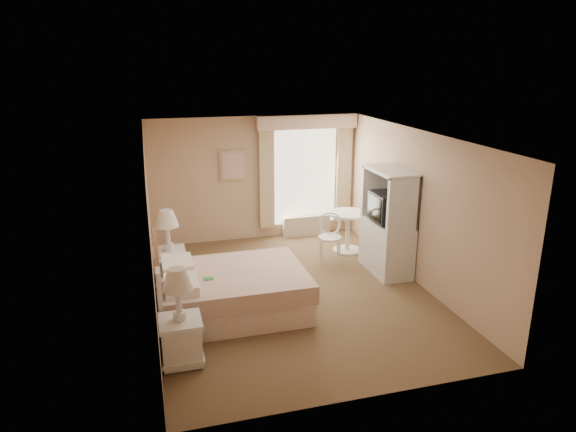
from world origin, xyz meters
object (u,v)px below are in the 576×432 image
object	(u,v)px
nightstand_near	(181,329)
armoire	(388,230)
cafe_chair	(330,233)
round_table	(348,225)
bed	(225,290)
nightstand_far	(170,257)

from	to	relation	value
nightstand_near	armoire	distance (m)	4.14
cafe_chair	round_table	bearing A→B (deg)	48.70
bed	armoire	bearing A→B (deg)	14.77
round_table	bed	bearing A→B (deg)	-144.96
nightstand_far	armoire	world-z (taller)	armoire
bed	nightstand_far	world-z (taller)	bed
cafe_chair	nightstand_far	bearing A→B (deg)	-158.01
bed	cafe_chair	world-z (taller)	bed
nightstand_near	nightstand_far	bearing A→B (deg)	90.00
nightstand_far	round_table	xyz separation A→B (m)	(3.37, 0.64, 0.05)
nightstand_near	round_table	world-z (taller)	nightstand_near
nightstand_near	round_table	xyz separation A→B (m)	(3.37, 3.01, 0.06)
nightstand_near	nightstand_far	world-z (taller)	nightstand_far
nightstand_far	round_table	size ratio (longest dim) A/B	1.61
bed	cafe_chair	xyz separation A→B (m)	(2.17, 1.55, 0.16)
nightstand_near	cafe_chair	bearing A→B (deg)	43.02
cafe_chair	armoire	bearing A→B (deg)	-29.85
nightstand_far	cafe_chair	size ratio (longest dim) A/B	1.42
nightstand_far	round_table	world-z (taller)	nightstand_far
nightstand_near	cafe_chair	world-z (taller)	nightstand_near
nightstand_far	cafe_chair	xyz separation A→B (m)	(2.89, 0.32, 0.04)
round_table	nightstand_far	bearing A→B (deg)	-169.28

